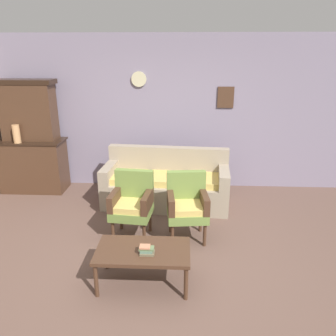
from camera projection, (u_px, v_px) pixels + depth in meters
name	position (u px, v px, depth m)	size (l,w,h in m)	color
ground_plane	(166.00, 267.00, 3.96)	(7.68, 7.68, 0.00)	brown
wall_back_with_decor	(174.00, 114.00, 5.99)	(6.40, 0.09, 2.70)	gray
side_cabinet	(34.00, 165.00, 6.04)	(1.16, 0.55, 0.93)	#472D1E
cabinet_upper_hutch	(28.00, 110.00, 5.79)	(0.99, 0.38, 1.03)	#472D1E
vase_on_cabinet	(16.00, 134.00, 5.68)	(0.12, 0.12, 0.31)	tan
floral_couch	(166.00, 185.00, 5.53)	(2.07, 0.95, 0.90)	gray
armchair_near_cabinet	(132.00, 202.00, 4.50)	(0.57, 0.54, 0.90)	olive
armchair_near_couch_end	(187.00, 204.00, 4.46)	(0.57, 0.54, 0.90)	olive
coffee_table	(143.00, 253.00, 3.59)	(1.00, 0.56, 0.42)	#472D1E
book_stack_on_table	(147.00, 250.00, 3.48)	(0.16, 0.11, 0.09)	brown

